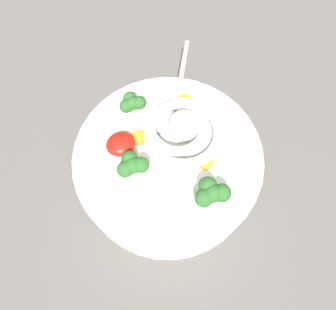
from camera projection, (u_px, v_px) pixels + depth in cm
name	position (u px, v px, depth cm)	size (l,w,h in cm)	color
table_slab	(179.00, 185.00, 52.57)	(102.27, 102.27, 3.58)	#5B5651
soup_bowl	(168.00, 164.00, 48.41)	(26.33, 26.33, 6.61)	white
noodle_pile	(182.00, 129.00, 45.39)	(12.26, 12.02, 4.93)	silver
soup_spoon	(175.00, 115.00, 47.20)	(12.70, 16.01, 1.60)	#B7B7BC
chili_sauce_dollop	(121.00, 144.00, 45.18)	(4.07, 3.66, 1.83)	#B2190F
broccoli_floret_far	(132.00, 165.00, 42.63)	(4.23, 3.64, 3.35)	#7A9E60
broccoli_floret_front	(132.00, 103.00, 46.76)	(3.78, 3.25, 2.99)	#7A9E60
broccoli_floret_left	(212.00, 193.00, 40.89)	(4.61, 3.97, 3.65)	#7A9E60
carrot_slice_near_spoon	(138.00, 138.00, 46.14)	(2.11, 2.11, 0.78)	orange
carrot_slice_center	(205.00, 162.00, 44.77)	(2.21, 2.21, 0.59)	orange
carrot_slice_extra_b	(185.00, 102.00, 48.67)	(2.27, 2.27, 0.65)	orange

